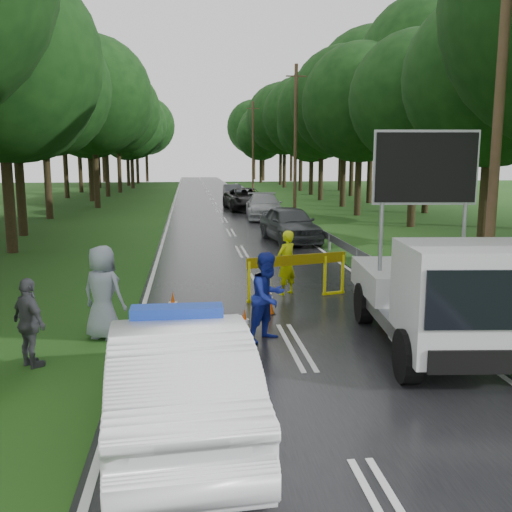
{
  "coord_description": "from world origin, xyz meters",
  "views": [
    {
      "loc": [
        -2.12,
        -11.07,
        3.86
      ],
      "look_at": [
        -0.4,
        3.53,
        1.3
      ],
      "focal_mm": 40.0,
      "sensor_mm": 36.0,
      "label": 1
    }
  ],
  "objects": [
    {
      "name": "cone_far",
      "position": [
        -0.2,
        2.5,
        0.32
      ],
      "size": [
        0.32,
        0.32,
        0.67
      ],
      "color": "black",
      "rests_on": "ground"
    },
    {
      "name": "queue_car_third",
      "position": [
        2.03,
        30.62,
        0.81
      ],
      "size": [
        3.19,
        6.05,
        1.62
      ],
      "primitive_type": "imported",
      "rotation": [
        0.0,
        0.0,
        0.09
      ],
      "color": "black",
      "rests_on": "ground"
    },
    {
      "name": "bystander_mid",
      "position": [
        -5.08,
        -0.53,
        0.85
      ],
      "size": [
        0.98,
        1.0,
        1.69
      ],
      "primitive_type": "imported",
      "rotation": [
        0.0,
        0.0,
        2.33
      ],
      "color": "#383A3F",
      "rests_on": "ground"
    },
    {
      "name": "utility_pole_mid",
      "position": [
        5.2,
        28.0,
        5.06
      ],
      "size": [
        1.4,
        0.24,
        10.0
      ],
      "color": "#483921",
      "rests_on": "ground"
    },
    {
      "name": "cone_near_left",
      "position": [
        -2.5,
        -4.0,
        0.34
      ],
      "size": [
        0.33,
        0.33,
        0.69
      ],
      "color": "black",
      "rests_on": "ground"
    },
    {
      "name": "bystander_right",
      "position": [
        -3.98,
        1.03,
        1.01
      ],
      "size": [
        1.18,
        1.04,
        2.03
      ],
      "primitive_type": "imported",
      "rotation": [
        0.0,
        0.0,
        2.64
      ],
      "color": "#8C97A8",
      "rests_on": "ground"
    },
    {
      "name": "guardrail",
      "position": [
        3.7,
        29.67,
        0.55
      ],
      "size": [
        0.12,
        60.06,
        0.7
      ],
      "color": "gray",
      "rests_on": "ground"
    },
    {
      "name": "police_sedan",
      "position": [
        -2.31,
        -3.42,
        0.84
      ],
      "size": [
        2.15,
        5.21,
        1.85
      ],
      "rotation": [
        0.0,
        0.0,
        3.22
      ],
      "color": "white",
      "rests_on": "ground"
    },
    {
      "name": "cone_left_mid",
      "position": [
        -2.54,
        2.1,
        0.36
      ],
      "size": [
        0.35,
        0.35,
        0.73
      ],
      "color": "black",
      "rests_on": "ground"
    },
    {
      "name": "barrier",
      "position": [
        0.8,
        4.0,
        0.93
      ],
      "size": [
        2.88,
        0.84,
        1.23
      ],
      "rotation": [
        0.0,
        0.0,
        0.27
      ],
      "color": "#F3ED0D",
      "rests_on": "ground"
    },
    {
      "name": "officer",
      "position": [
        0.57,
        4.48,
        0.92
      ],
      "size": [
        0.8,
        0.76,
        1.84
      ],
      "primitive_type": "imported",
      "rotation": [
        0.0,
        0.0,
        3.82
      ],
      "color": "#CEE20C",
      "rests_on": "ground"
    },
    {
      "name": "civilian",
      "position": [
        -0.5,
        0.5,
        0.95
      ],
      "size": [
        1.17,
        1.15,
        1.91
      ],
      "primitive_type": "imported",
      "rotation": [
        0.0,
        0.0,
        0.69
      ],
      "color": "#18279E",
      "rests_on": "ground"
    },
    {
      "name": "cone_center",
      "position": [
        -1.0,
        0.55,
        0.34
      ],
      "size": [
        0.33,
        0.33,
        0.7
      ],
      "color": "black",
      "rests_on": "ground"
    },
    {
      "name": "cone_right",
      "position": [
        2.4,
        1.5,
        0.32
      ],
      "size": [
        0.31,
        0.31,
        0.65
      ],
      "color": "black",
      "rests_on": "ground"
    },
    {
      "name": "utility_pole_near",
      "position": [
        5.2,
        2.0,
        5.06
      ],
      "size": [
        1.4,
        0.24,
        10.0
      ],
      "color": "#483921",
      "rests_on": "ground"
    },
    {
      "name": "utility_pole_far",
      "position": [
        5.2,
        54.0,
        5.06
      ],
      "size": [
        1.4,
        0.24,
        10.0
      ],
      "color": "#483921",
      "rests_on": "ground"
    },
    {
      "name": "queue_car_first",
      "position": [
        2.48,
        14.6,
        0.82
      ],
      "size": [
        2.56,
        5.05,
        1.65
      ],
      "primitive_type": "imported",
      "rotation": [
        0.0,
        0.0,
        0.13
      ],
      "color": "#3E4246",
      "rests_on": "ground"
    },
    {
      "name": "work_truck",
      "position": [
        2.8,
        -0.65,
        1.19
      ],
      "size": [
        2.93,
        5.69,
        4.37
      ],
      "rotation": [
        0.0,
        0.0,
        -0.1
      ],
      "color": "gray",
      "rests_on": "ground"
    },
    {
      "name": "queue_car_second",
      "position": [
        2.6,
        24.62,
        0.79
      ],
      "size": [
        2.56,
        5.55,
        1.57
      ],
      "primitive_type": "imported",
      "rotation": [
        0.0,
        0.0,
        -0.07
      ],
      "color": "#A1A3A9",
      "rests_on": "ground"
    },
    {
      "name": "road",
      "position": [
        0.0,
        30.0,
        0.01
      ],
      "size": [
        7.0,
        140.0,
        0.02
      ],
      "primitive_type": "cube",
      "color": "black",
      "rests_on": "ground"
    },
    {
      "name": "ground",
      "position": [
        0.0,
        0.0,
        0.0
      ],
      "size": [
        160.0,
        160.0,
        0.0
      ],
      "primitive_type": "plane",
      "color": "#1C4B15",
      "rests_on": "ground"
    },
    {
      "name": "queue_car_fourth",
      "position": [
        1.79,
        40.15,
        0.71
      ],
      "size": [
        1.52,
        4.32,
        1.42
      ],
      "primitive_type": "imported",
      "rotation": [
        0.0,
        0.0,
        0.0
      ],
      "color": "#46484E",
      "rests_on": "ground"
    }
  ]
}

